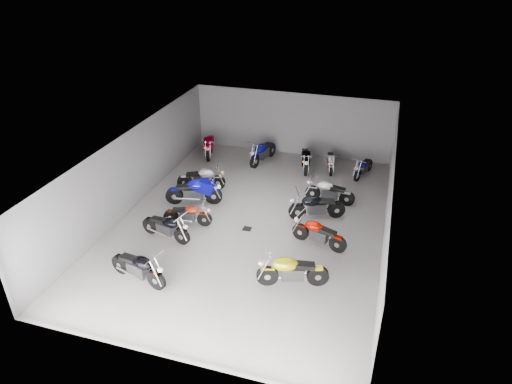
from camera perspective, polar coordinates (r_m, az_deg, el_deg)
ground at (r=17.87m, az=-0.63°, el=-3.78°), size 14.00×14.00×0.00m
wall_back at (r=23.27m, az=4.54°, el=8.50°), size 10.00×0.10×3.20m
wall_left at (r=19.01m, az=-15.21°, el=2.77°), size 0.10×14.00×3.20m
wall_right at (r=16.46m, az=16.21°, el=-1.62°), size 0.10×14.00×3.20m
ceiling at (r=16.37m, az=-0.69°, el=5.78°), size 10.00×14.00×0.04m
drain_grate at (r=17.46m, az=-1.12°, el=-4.60°), size 0.32×0.32×0.01m
motorcycle_left_a at (r=15.15m, az=-14.51°, el=-9.11°), size 2.20×0.72×0.98m
motorcycle_left_c at (r=16.97m, az=-11.17°, el=-4.29°), size 2.09×0.61×0.93m
motorcycle_left_d at (r=17.68m, az=-8.49°, el=-2.77°), size 1.90×0.48×0.84m
motorcycle_left_e at (r=19.01m, az=-7.69°, el=0.06°), size 2.31×0.82×1.04m
motorcycle_left_f at (r=20.16m, az=-6.80°, el=1.71°), size 2.10×0.69×0.94m
motorcycle_right_b at (r=14.56m, az=4.50°, el=-9.79°), size 2.24×0.80×1.01m
motorcycle_right_d at (r=16.45m, az=7.80°, el=-5.13°), size 2.06×0.70×0.93m
motorcycle_right_e at (r=18.00m, az=7.56°, el=-1.78°), size 2.15×0.97×0.99m
motorcycle_right_f at (r=19.21m, az=9.14°, el=0.05°), size 2.10×0.45×0.92m
motorcycle_back_a at (r=23.45m, az=-5.83°, el=5.85°), size 0.80×2.24×1.01m
motorcycle_back_c at (r=22.53m, az=0.85°, el=5.03°), size 0.73×2.27×1.02m
motorcycle_back_d at (r=21.99m, az=6.19°, el=4.15°), size 0.67×2.15×0.96m
motorcycle_back_e at (r=22.06m, az=9.31°, el=3.81°), size 0.52×1.87×0.83m
motorcycle_back_f at (r=21.75m, az=13.26°, el=3.03°), size 0.72×1.81×0.82m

